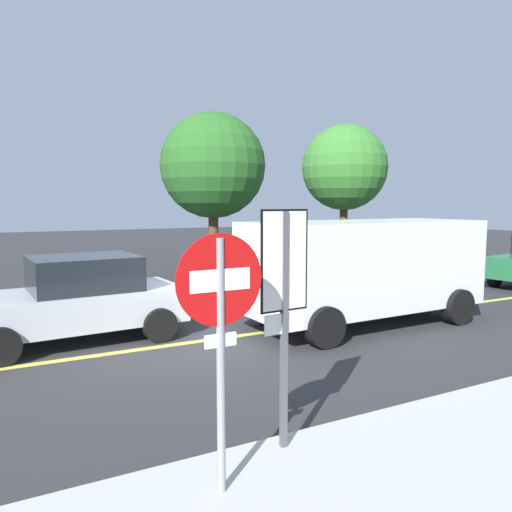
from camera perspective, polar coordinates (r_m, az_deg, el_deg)
The scene contains 9 objects.
ground_plane at distance 9.20m, azimuth -10.32°, elevation -10.22°, with size 80.00×80.00×0.00m, color #2D2D30.
sidewalk_curb at distance 4.71m, azimuth 12.43°, elevation -26.13°, with size 40.00×2.50×0.15m, color #B2B2AD.
lane_marking_centre at distance 10.45m, azimuth 5.72°, elevation -8.12°, with size 28.00×0.16×0.01m, color #E0D14C.
stop_sign at distance 4.07m, azimuth -4.14°, elevation -7.82°, with size 0.76×0.07×2.34m.
speed_limit_sign at distance 4.79m, azimuth 3.29°, elevation -3.67°, with size 0.54×0.06×2.52m.
white_van at distance 10.66m, azimuth 12.45°, elevation -1.05°, with size 5.25×2.38×2.20m.
car_silver_behind_van at distance 9.79m, azimuth -19.94°, elevation -4.69°, with size 4.02×2.18×1.59m.
tree_left_verge at distance 16.61m, azimuth -5.00°, elevation 10.31°, with size 3.48×3.48×5.54m.
tree_centre_verge at distance 20.69m, azimuth 10.20°, elevation 9.98°, with size 3.47×3.47×5.74m.
Camera 1 is at (-2.61, -8.44, 2.58)m, focal length 34.61 mm.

